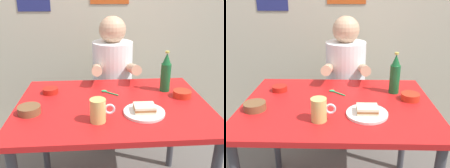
{
  "view_description": "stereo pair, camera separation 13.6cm",
  "coord_description": "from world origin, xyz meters",
  "views": [
    {
      "loc": [
        -0.1,
        -1.31,
        1.36
      ],
      "look_at": [
        0.0,
        0.05,
        0.84
      ],
      "focal_mm": 40.04,
      "sensor_mm": 36.0,
      "label": 1
    },
    {
      "loc": [
        0.04,
        -1.31,
        1.36
      ],
      "look_at": [
        0.0,
        0.05,
        0.84
      ],
      "focal_mm": 40.04,
      "sensor_mm": 36.0,
      "label": 2
    }
  ],
  "objects": [
    {
      "name": "sandwich",
      "position": [
        0.16,
        -0.14,
        0.77
      ],
      "size": [
        0.11,
        0.09,
        0.04
      ],
      "color": "beige",
      "rests_on": "plate_orange"
    },
    {
      "name": "beer_mug",
      "position": [
        -0.09,
        -0.2,
        0.8
      ],
      "size": [
        0.13,
        0.08,
        0.12
      ],
      "color": "#D1BC66",
      "rests_on": "dining_table"
    },
    {
      "name": "person_seated",
      "position": [
        0.05,
        0.62,
        0.77
      ],
      "size": [
        0.33,
        0.56,
        0.72
      ],
      "color": "white",
      "rests_on": "stool"
    },
    {
      "name": "sauce_bowl_chili",
      "position": [
        0.43,
        0.06,
        0.76
      ],
      "size": [
        0.11,
        0.11,
        0.04
      ],
      "color": "red",
      "rests_on": "dining_table"
    },
    {
      "name": "stool",
      "position": [
        0.05,
        0.63,
        0.35
      ],
      "size": [
        0.34,
        0.34,
        0.45
      ],
      "color": "#4C4C51",
      "rests_on": "ground"
    },
    {
      "name": "sambal_bowl_red",
      "position": [
        -0.38,
        0.18,
        0.76
      ],
      "size": [
        0.1,
        0.1,
        0.03
      ],
      "color": "#B21E14",
      "rests_on": "dining_table"
    },
    {
      "name": "dining_table",
      "position": [
        0.0,
        0.0,
        0.65
      ],
      "size": [
        1.1,
        0.8,
        0.74
      ],
      "color": "red",
      "rests_on": "ground"
    },
    {
      "name": "beer_bottle",
      "position": [
        0.35,
        0.17,
        0.86
      ],
      "size": [
        0.06,
        0.06,
        0.26
      ],
      "color": "#19602D",
      "rests_on": "dining_table"
    },
    {
      "name": "spoon",
      "position": [
        -0.03,
        0.16,
        0.75
      ],
      "size": [
        0.1,
        0.09,
        0.01
      ],
      "color": "#26A559",
      "rests_on": "dining_table"
    },
    {
      "name": "condiment_bowl_brown",
      "position": [
        -0.45,
        -0.09,
        0.76
      ],
      "size": [
        0.12,
        0.12,
        0.04
      ],
      "color": "brown",
      "rests_on": "dining_table"
    },
    {
      "name": "plate_orange",
      "position": [
        0.16,
        -0.14,
        0.75
      ],
      "size": [
        0.22,
        0.22,
        0.01
      ],
      "primitive_type": "cylinder",
      "color": "silver",
      "rests_on": "dining_table"
    }
  ]
}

